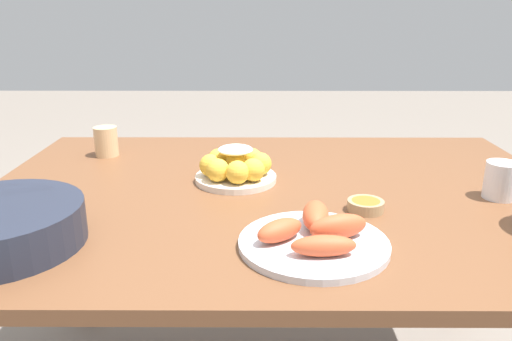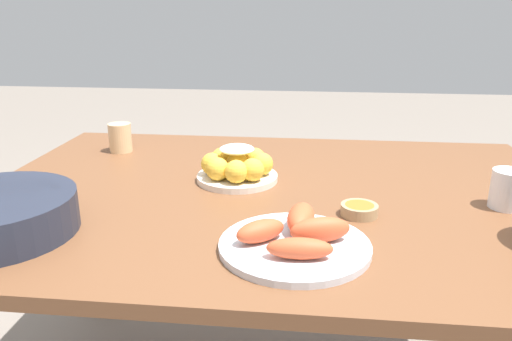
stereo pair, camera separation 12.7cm
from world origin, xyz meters
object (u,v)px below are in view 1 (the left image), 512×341
at_px(cake_plate, 236,167).
at_px(sauce_bowl, 366,205).
at_px(cup_near, 106,141).
at_px(dining_table, 277,219).
at_px(cup_far, 501,180).
at_px(seafood_platter, 314,236).

distance_m(cake_plate, sauce_bowl, 0.36).
height_order(cake_plate, cup_near, cake_plate).
height_order(dining_table, cup_far, cup_far).
distance_m(cake_plate, cup_near, 0.47).
bearing_deg(cup_near, cake_plate, 149.97).
relative_size(seafood_platter, cup_near, 3.21).
distance_m(sauce_bowl, cup_far, 0.35).
xyz_separation_m(sauce_bowl, seafood_platter, (0.13, 0.17, 0.01)).
bearing_deg(cup_near, sauce_bowl, 148.44).
xyz_separation_m(dining_table, sauce_bowl, (-0.19, 0.14, 0.09)).
height_order(cake_plate, sauce_bowl, cake_plate).
relative_size(cake_plate, cup_far, 2.39).
relative_size(sauce_bowl, seafood_platter, 0.28).
relative_size(cake_plate, sauce_bowl, 2.61).
bearing_deg(seafood_platter, cup_near, -46.69).
distance_m(seafood_platter, cup_near, 0.83).
height_order(cake_plate, cup_far, cake_plate).
xyz_separation_m(cake_plate, cup_far, (-0.64, 0.12, 0.01)).
bearing_deg(sauce_bowl, cup_far, -166.42).
bearing_deg(cake_plate, cup_near, -30.03).
relative_size(sauce_bowl, cup_near, 0.91).
distance_m(cake_plate, seafood_platter, 0.41).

